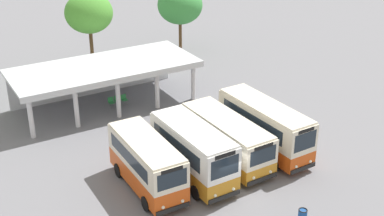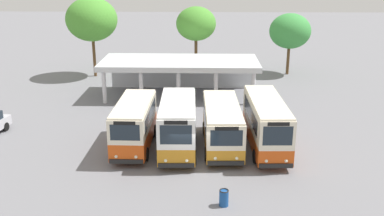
{
  "view_description": "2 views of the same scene",
  "coord_description": "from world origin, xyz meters",
  "px_view_note": "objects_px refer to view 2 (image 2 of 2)",
  "views": [
    {
      "loc": [
        -15.01,
        -21.21,
        17.65
      ],
      "look_at": [
        2.02,
        7.91,
        1.93
      ],
      "focal_mm": 49.18,
      "sensor_mm": 36.0,
      "label": 1
    },
    {
      "loc": [
        0.65,
        -24.12,
        11.9
      ],
      "look_at": [
        -0.15,
        6.41,
        1.75
      ],
      "focal_mm": 40.86,
      "sensor_mm": 36.0,
      "label": 2
    }
  ],
  "objects_px": {
    "litter_bin_apron": "(224,198)",
    "city_bus_second_in_row": "(178,124)",
    "waiting_chair_second_from_end": "(187,92)",
    "city_bus_middle_cream": "(222,124)",
    "waiting_chair_middle_seat": "(193,92)",
    "city_bus_nearest_orange": "(134,123)",
    "waiting_chair_end_by_column": "(181,92)",
    "city_bus_fourth_amber": "(266,122)"
  },
  "relations": [
    {
      "from": "city_bus_middle_cream",
      "to": "city_bus_fourth_amber",
      "type": "relative_size",
      "value": 0.97
    },
    {
      "from": "litter_bin_apron",
      "to": "city_bus_second_in_row",
      "type": "bearing_deg",
      "value": 111.64
    },
    {
      "from": "city_bus_fourth_amber",
      "to": "waiting_chair_second_from_end",
      "type": "distance_m",
      "value": 13.04
    },
    {
      "from": "waiting_chair_middle_seat",
      "to": "litter_bin_apron",
      "type": "bearing_deg",
      "value": -83.85
    },
    {
      "from": "city_bus_second_in_row",
      "to": "waiting_chair_middle_seat",
      "type": "xyz_separation_m",
      "value": [
        0.7,
        12.14,
        -1.37
      ]
    },
    {
      "from": "waiting_chair_end_by_column",
      "to": "city_bus_nearest_orange",
      "type": "bearing_deg",
      "value": -102.07
    },
    {
      "from": "waiting_chair_second_from_end",
      "to": "litter_bin_apron",
      "type": "relative_size",
      "value": 0.96
    },
    {
      "from": "waiting_chair_second_from_end",
      "to": "city_bus_nearest_orange",
      "type": "bearing_deg",
      "value": -104.52
    },
    {
      "from": "city_bus_second_in_row",
      "to": "city_bus_middle_cream",
      "type": "bearing_deg",
      "value": 14.47
    },
    {
      "from": "city_bus_second_in_row",
      "to": "waiting_chair_end_by_column",
      "type": "xyz_separation_m",
      "value": [
        -0.41,
        12.14,
        -1.37
      ]
    },
    {
      "from": "city_bus_second_in_row",
      "to": "waiting_chair_second_from_end",
      "type": "height_order",
      "value": "city_bus_second_in_row"
    },
    {
      "from": "city_bus_middle_cream",
      "to": "waiting_chair_end_by_column",
      "type": "height_order",
      "value": "city_bus_middle_cream"
    },
    {
      "from": "city_bus_fourth_amber",
      "to": "waiting_chair_second_from_end",
      "type": "xyz_separation_m",
      "value": [
        -5.71,
        11.65,
        -1.34
      ]
    },
    {
      "from": "city_bus_fourth_amber",
      "to": "waiting_chair_end_by_column",
      "type": "xyz_separation_m",
      "value": [
        -6.26,
        11.57,
        -1.34
      ]
    },
    {
      "from": "city_bus_fourth_amber",
      "to": "waiting_chair_second_from_end",
      "type": "height_order",
      "value": "city_bus_fourth_amber"
    },
    {
      "from": "city_bus_nearest_orange",
      "to": "city_bus_middle_cream",
      "type": "xyz_separation_m",
      "value": [
        5.85,
        0.39,
        -0.13
      ]
    },
    {
      "from": "city_bus_second_in_row",
      "to": "litter_bin_apron",
      "type": "distance_m",
      "value": 7.59
    },
    {
      "from": "waiting_chair_middle_seat",
      "to": "city_bus_second_in_row",
      "type": "bearing_deg",
      "value": -93.28
    },
    {
      "from": "city_bus_middle_cream",
      "to": "city_bus_fourth_amber",
      "type": "distance_m",
      "value": 2.94
    },
    {
      "from": "city_bus_middle_cream",
      "to": "waiting_chair_end_by_column",
      "type": "bearing_deg",
      "value": 106.33
    },
    {
      "from": "waiting_chair_second_from_end",
      "to": "litter_bin_apron",
      "type": "distance_m",
      "value": 19.33
    },
    {
      "from": "waiting_chair_end_by_column",
      "to": "waiting_chair_middle_seat",
      "type": "height_order",
      "value": "same"
    },
    {
      "from": "city_bus_nearest_orange",
      "to": "waiting_chair_second_from_end",
      "type": "distance_m",
      "value": 12.31
    },
    {
      "from": "waiting_chair_second_from_end",
      "to": "waiting_chair_middle_seat",
      "type": "distance_m",
      "value": 0.56
    },
    {
      "from": "city_bus_middle_cream",
      "to": "waiting_chair_middle_seat",
      "type": "distance_m",
      "value": 11.65
    },
    {
      "from": "city_bus_fourth_amber",
      "to": "waiting_chair_end_by_column",
      "type": "relative_size",
      "value": 9.1
    },
    {
      "from": "city_bus_middle_cream",
      "to": "city_bus_second_in_row",
      "type": "bearing_deg",
      "value": -165.53
    },
    {
      "from": "waiting_chair_second_from_end",
      "to": "litter_bin_apron",
      "type": "bearing_deg",
      "value": -82.25
    },
    {
      "from": "city_bus_nearest_orange",
      "to": "city_bus_second_in_row",
      "type": "height_order",
      "value": "city_bus_second_in_row"
    },
    {
      "from": "city_bus_second_in_row",
      "to": "city_bus_middle_cream",
      "type": "relative_size",
      "value": 0.9
    },
    {
      "from": "city_bus_nearest_orange",
      "to": "waiting_chair_end_by_column",
      "type": "bearing_deg",
      "value": 77.93
    },
    {
      "from": "city_bus_middle_cream",
      "to": "litter_bin_apron",
      "type": "height_order",
      "value": "city_bus_middle_cream"
    },
    {
      "from": "city_bus_fourth_amber",
      "to": "litter_bin_apron",
      "type": "relative_size",
      "value": 8.69
    },
    {
      "from": "litter_bin_apron",
      "to": "city_bus_middle_cream",
      "type": "bearing_deg",
      "value": 88.67
    },
    {
      "from": "waiting_chair_end_by_column",
      "to": "waiting_chair_second_from_end",
      "type": "bearing_deg",
      "value": 8.36
    },
    {
      "from": "city_bus_second_in_row",
      "to": "city_bus_fourth_amber",
      "type": "distance_m",
      "value": 5.88
    },
    {
      "from": "waiting_chair_second_from_end",
      "to": "waiting_chair_middle_seat",
      "type": "xyz_separation_m",
      "value": [
        0.55,
        -0.09,
        0.0
      ]
    },
    {
      "from": "city_bus_nearest_orange",
      "to": "city_bus_middle_cream",
      "type": "height_order",
      "value": "city_bus_nearest_orange"
    },
    {
      "from": "city_bus_nearest_orange",
      "to": "waiting_chair_middle_seat",
      "type": "bearing_deg",
      "value": 72.88
    },
    {
      "from": "city_bus_nearest_orange",
      "to": "waiting_chair_middle_seat",
      "type": "height_order",
      "value": "city_bus_nearest_orange"
    },
    {
      "from": "city_bus_second_in_row",
      "to": "waiting_chair_middle_seat",
      "type": "height_order",
      "value": "city_bus_second_in_row"
    },
    {
      "from": "city_bus_second_in_row",
      "to": "city_bus_middle_cream",
      "type": "xyz_separation_m",
      "value": [
        2.93,
        0.76,
        -0.24
      ]
    }
  ]
}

